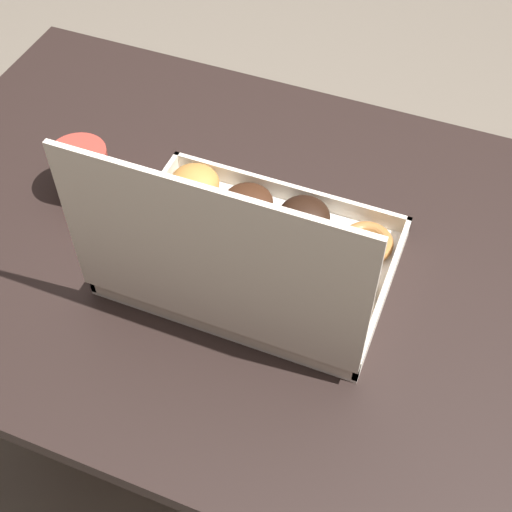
% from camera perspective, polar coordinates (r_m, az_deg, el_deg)
% --- Properties ---
extents(ground_plane, '(8.00, 8.00, 0.00)m').
position_cam_1_polar(ground_plane, '(1.79, -0.27, -15.48)').
color(ground_plane, '#6B6054').
extents(dining_table, '(1.25, 0.82, 0.78)m').
position_cam_1_polar(dining_table, '(1.21, -0.39, -2.47)').
color(dining_table, black).
rests_on(dining_table, ground_plane).
extents(donut_box, '(0.41, 0.30, 0.31)m').
position_cam_1_polar(donut_box, '(1.05, -0.56, 0.10)').
color(donut_box, silver).
rests_on(donut_box, dining_table).
extents(coffee_mug, '(0.09, 0.09, 0.09)m').
position_cam_1_polar(coffee_mug, '(1.21, -13.77, 6.63)').
color(coffee_mug, '#A3382D').
rests_on(coffee_mug, dining_table).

